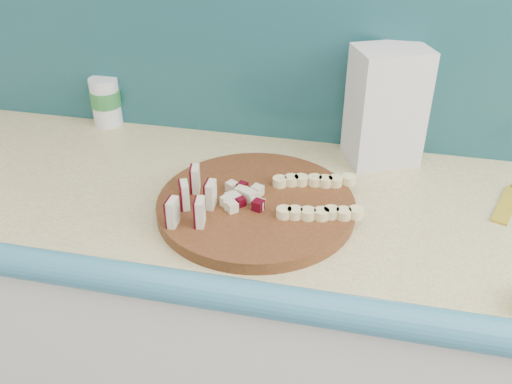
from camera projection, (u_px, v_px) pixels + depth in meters
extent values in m
cube|color=white|center=(367.00, 371.00, 1.40)|extent=(2.20, 0.60, 0.88)
cube|color=tan|center=(391.00, 219.00, 1.15)|extent=(2.20, 0.60, 0.03)
cube|color=teal|center=(386.00, 326.00, 0.91)|extent=(2.20, 0.06, 0.03)
cube|color=teal|center=(409.00, 46.00, 1.25)|extent=(2.20, 0.02, 0.50)
cylinder|color=#481E0F|center=(256.00, 206.00, 1.15)|extent=(0.48, 0.48, 0.02)
cube|color=beige|center=(173.00, 213.00, 1.06)|extent=(0.02, 0.04, 0.05)
cube|color=#40040F|center=(168.00, 213.00, 1.06)|extent=(0.01, 0.03, 0.05)
cube|color=beige|center=(185.00, 195.00, 1.11)|extent=(0.02, 0.04, 0.05)
cube|color=#40040F|center=(180.00, 195.00, 1.11)|extent=(0.01, 0.03, 0.05)
cube|color=beige|center=(196.00, 179.00, 1.16)|extent=(0.02, 0.04, 0.05)
cube|color=#40040F|center=(192.00, 179.00, 1.16)|extent=(0.01, 0.03, 0.05)
cube|color=beige|center=(200.00, 212.00, 1.06)|extent=(0.02, 0.04, 0.05)
cube|color=#40040F|center=(196.00, 212.00, 1.06)|extent=(0.01, 0.03, 0.05)
cube|color=beige|center=(211.00, 195.00, 1.11)|extent=(0.02, 0.04, 0.05)
cube|color=#40040F|center=(207.00, 195.00, 1.11)|extent=(0.01, 0.03, 0.05)
cube|color=beige|center=(248.00, 196.00, 1.13)|extent=(0.02, 0.02, 0.02)
cube|color=beige|center=(251.00, 195.00, 1.14)|extent=(0.02, 0.02, 0.02)
cube|color=#40040F|center=(252.00, 192.00, 1.15)|extent=(0.02, 0.02, 0.02)
cube|color=beige|center=(246.00, 194.00, 1.14)|extent=(0.02, 0.02, 0.02)
cube|color=beige|center=(244.00, 191.00, 1.15)|extent=(0.02, 0.02, 0.02)
cube|color=beige|center=(239.00, 190.00, 1.15)|extent=(0.02, 0.02, 0.02)
cube|color=beige|center=(240.00, 194.00, 1.14)|extent=(0.02, 0.02, 0.02)
cube|color=beige|center=(235.00, 194.00, 1.14)|extent=(0.02, 0.02, 0.02)
cube|color=#40040F|center=(230.00, 196.00, 1.13)|extent=(0.02, 0.02, 0.02)
cube|color=beige|center=(237.00, 198.00, 1.13)|extent=(0.02, 0.02, 0.02)
cube|color=beige|center=(236.00, 201.00, 1.12)|extent=(0.02, 0.02, 0.02)
cube|color=beige|center=(242.00, 199.00, 1.13)|extent=(0.02, 0.02, 0.02)
cube|color=beige|center=(244.00, 201.00, 1.12)|extent=(0.02, 0.02, 0.02)
cube|color=beige|center=(249.00, 202.00, 1.11)|extent=(0.02, 0.02, 0.02)
cube|color=#40040F|center=(248.00, 198.00, 1.13)|extent=(0.02, 0.02, 0.02)
cube|color=beige|center=(252.00, 198.00, 1.13)|extent=(0.02, 0.02, 0.02)
cylinder|color=#EEDA91|center=(283.00, 213.00, 1.08)|extent=(0.03, 0.03, 0.02)
cylinder|color=#EEDA91|center=(295.00, 213.00, 1.09)|extent=(0.03, 0.03, 0.02)
cylinder|color=#EEDA91|center=(308.00, 213.00, 1.09)|extent=(0.03, 0.03, 0.02)
cylinder|color=#EEDA91|center=(320.00, 213.00, 1.09)|extent=(0.03, 0.03, 0.02)
cylinder|color=#EEDA91|center=(333.00, 213.00, 1.09)|extent=(0.03, 0.03, 0.02)
cylinder|color=#EEDA91|center=(345.00, 213.00, 1.09)|extent=(0.03, 0.03, 0.02)
cylinder|color=#EEDA91|center=(358.00, 213.00, 1.09)|extent=(0.03, 0.03, 0.02)
cylinder|color=#EEDA91|center=(279.00, 181.00, 1.19)|extent=(0.03, 0.03, 0.02)
cylinder|color=#EEDA91|center=(291.00, 181.00, 1.19)|extent=(0.03, 0.03, 0.02)
cylinder|color=#EEDA91|center=(302.00, 181.00, 1.19)|extent=(0.03, 0.03, 0.02)
cylinder|color=#EEDA91|center=(314.00, 181.00, 1.19)|extent=(0.03, 0.03, 0.02)
cylinder|color=#EEDA91|center=(325.00, 180.00, 1.19)|extent=(0.03, 0.03, 0.02)
cylinder|color=#EEDA91|center=(337.00, 180.00, 1.19)|extent=(0.03, 0.03, 0.02)
cylinder|color=#EEDA91|center=(348.00, 180.00, 1.19)|extent=(0.03, 0.03, 0.02)
cube|color=silver|center=(386.00, 106.00, 1.26)|extent=(0.19, 0.17, 0.27)
cylinder|color=silver|center=(106.00, 102.00, 1.46)|extent=(0.07, 0.07, 0.12)
cylinder|color=#2D7E37|center=(105.00, 98.00, 1.45)|extent=(0.08, 0.08, 0.04)
cube|color=gold|center=(506.00, 205.00, 1.16)|extent=(0.08, 0.15, 0.01)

